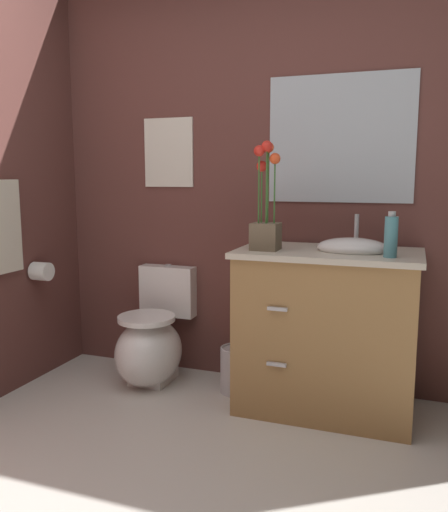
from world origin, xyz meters
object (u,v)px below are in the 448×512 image
Objects in this scene: toilet at (152,343)px; trash_bin at (236,369)px; wall_poster at (169,153)px; hanging_towel at (1,227)px; flower_vase at (266,216)px; vanity_cabinet at (327,329)px; toilet_paper_roll at (41,271)px; wall_mirror at (340,139)px; soap_bottle at (391,236)px.

toilet is 2.54× the size of trash_bin.
wall_poster reaches higher than hanging_towel.
wall_poster is (-0.74, 0.39, 0.35)m from flower_vase.
vanity_cabinet is 1.71m from toilet_paper_roll.
vanity_cabinet is at bearing -89.47° from wall_mirror.
wall_poster is at bearing 152.30° from flower_vase.
hanging_towel is (-1.42, -0.32, -0.08)m from flower_vase.
vanity_cabinet is 3.84× the size of trash_bin.
flower_vase is 0.64m from wall_mirror.
flower_vase is at bearing 12.75° from hanging_towel.
wall_mirror is 1.94m from hanging_towel.
wall_poster is (-0.53, 0.25, 1.25)m from trash_bin.
wall_poster is (-1.36, 0.43, 0.42)m from soap_bottle.
soap_bottle is at bearing 0.90° from toilet_paper_roll.
trash_bin is at bearing 20.76° from hanging_towel.
wall_mirror is at bearing 15.41° from toilet_paper_roll.
wall_poster is at bearing 164.40° from vanity_cabinet.
hanging_towel is (-1.74, -0.71, -0.48)m from wall_mirror.
trash_bin is at bearing 146.09° from flower_vase.
flower_vase is 1.42m from toilet_paper_roll.
toilet_paper_roll is at bearing -169.45° from trash_bin.
vanity_cabinet is at bearing -1.44° from toilet.
wall_poster is at bearing 180.00° from wall_mirror.
toilet is at bearing -165.71° from wall_mirror.
vanity_cabinet is 1.86m from hanging_towel.
soap_bottle is 1.97× the size of toilet_paper_roll.
wall_mirror is at bearing 22.19° from hanging_towel.
hanging_towel is at bearing -157.81° from wall_mirror.
toilet is 0.66× the size of vanity_cabinet.
wall_mirror reaches higher than wall_poster.
flower_vase is 0.70× the size of wall_mirror.
trash_bin is (0.53, 0.02, -0.11)m from toilet.
toilet is 1.24× the size of flower_vase.
soap_bottle is 0.51× the size of wall_poster.
hanging_towel reaches higher than vanity_cabinet.
toilet_paper_roll is (-1.37, -0.08, -0.36)m from flower_vase.
hanging_towel is 0.38m from toilet_paper_roll.
hanging_towel is at bearing -102.65° from toilet_paper_roll.
soap_bottle is 0.27× the size of wall_mirror.
wall_mirror reaches higher than soap_bottle.
toilet_paper_roll is at bearing -164.59° from wall_mirror.
flower_vase is 5.07× the size of toilet_paper_roll.
soap_bottle is at bearing 7.68° from hanging_towel.
toilet_paper_roll is (-1.69, -0.17, 0.24)m from vanity_cabinet.
toilet_paper_roll is (-1.99, -0.03, -0.29)m from soap_bottle.
toilet is 1.07m from vanity_cabinet.
soap_bottle is 2.07m from hanging_towel.
toilet_paper_roll is (-0.63, -0.20, 0.44)m from toilet.
toilet is at bearing 173.08° from soap_bottle.
wall_mirror is at bearing 90.53° from vanity_cabinet.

